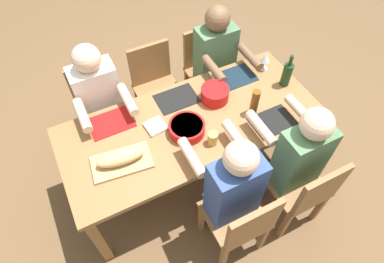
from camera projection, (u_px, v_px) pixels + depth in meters
The scene contains 25 objects.
ground_plane at pixel (192, 173), 3.03m from camera, with size 8.00×8.00×0.00m, color brown.
dining_table at pixel (192, 129), 2.51m from camera, with size 1.95×0.85×0.74m.
chair_far_center at pixel (242, 222), 2.24m from camera, with size 0.40×0.40×0.85m.
diner_far_center at pixel (231, 186), 2.17m from camera, with size 0.41×0.53×1.20m.
chair_near_center at pixel (156, 84), 3.05m from camera, with size 0.40×0.40×0.85m.
chair_near_right at pixel (100, 103), 2.91m from camera, with size 0.40×0.40×0.85m.
diner_near_right at pixel (100, 100), 2.64m from camera, with size 0.41×0.53×1.20m.
chair_near_left at pixel (207, 66), 3.20m from camera, with size 0.40×0.40×0.85m.
diner_near_left at pixel (217, 60), 2.93m from camera, with size 0.41×0.53×1.20m.
chair_far_left at pixel (304, 190), 2.39m from camera, with size 0.40×0.40×0.85m.
diner_far_left at pixel (296, 155), 2.32m from camera, with size 0.41×0.53×1.20m.
serving_bowl_salad at pixel (215, 93), 2.54m from camera, with size 0.22×0.22×0.11m.
serving_bowl_pasta at pixel (187, 128), 2.36m from camera, with size 0.26×0.26×0.08m.
cutting_board at pixel (122, 162), 2.22m from camera, with size 0.40×0.22×0.02m, color tan.
bread_loaf at pixel (120, 158), 2.18m from camera, with size 0.32×0.11×0.09m, color tan.
wine_bottle at pixel (287, 74), 2.60m from camera, with size 0.08×0.08×0.29m.
beer_bottle at pixel (255, 102), 2.42m from camera, with size 0.06×0.06×0.22m, color brown.
wine_glass at pixel (265, 58), 2.71m from camera, with size 0.08×0.08×0.17m.
cup_far_center at pixel (213, 138), 2.29m from camera, with size 0.07×0.07×0.10m, color gold.
fork_far_center at pixel (191, 156), 2.26m from camera, with size 0.02×0.17×0.01m, color silver.
placemat_near_center at pixel (177, 99), 2.58m from camera, with size 0.32×0.23×0.01m, color black.
placemat_near_right at pixel (111, 123), 2.44m from camera, with size 0.32×0.23×0.01m, color maroon.
placemat_near_left at pixel (235, 77), 2.73m from camera, with size 0.32×0.23×0.01m, color #142333.
placemat_far_left at pixel (273, 122), 2.44m from camera, with size 0.32×0.23×0.01m, color black.
napkin_stack at pixel (156, 126), 2.41m from camera, with size 0.14×0.14×0.02m, color white.
Camera 1 is at (0.69, 1.37, 2.64)m, focal length 30.94 mm.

